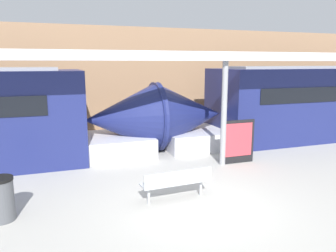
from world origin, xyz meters
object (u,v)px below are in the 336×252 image
at_px(poster_board, 238,141).
at_px(support_column_near, 224,114).
at_px(trash_bin, 1,199).
at_px(bench_near, 177,181).
at_px(train_left, 313,104).

height_order(poster_board, support_column_near, support_column_near).
distance_m(trash_bin, poster_board, 7.24).
xyz_separation_m(bench_near, poster_board, (3.05, 2.22, 0.24)).
bearing_deg(poster_board, bench_near, -143.95).
distance_m(bench_near, support_column_near, 3.53).
height_order(bench_near, poster_board, poster_board).
bearing_deg(trash_bin, poster_board, 15.57).
bearing_deg(support_column_near, train_left, 22.81).
distance_m(trash_bin, support_column_near, 6.78).
distance_m(train_left, support_column_near, 6.45).
height_order(trash_bin, poster_board, poster_board).
distance_m(train_left, poster_board, 5.97).
relative_size(bench_near, poster_board, 1.21).
xyz_separation_m(bench_near, trash_bin, (-3.92, 0.28, -0.02)).
bearing_deg(trash_bin, train_left, 19.81).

